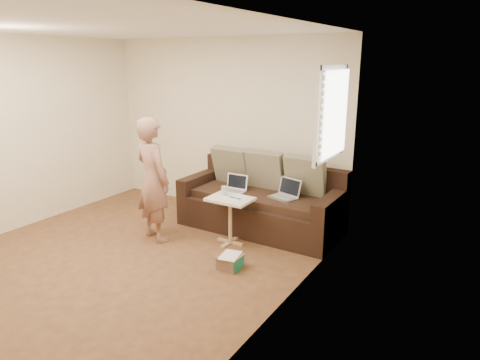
{
  "coord_description": "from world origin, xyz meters",
  "views": [
    {
      "loc": [
        3.56,
        -3.1,
        2.28
      ],
      "look_at": [
        0.8,
        1.4,
        0.78
      ],
      "focal_mm": 31.86,
      "sensor_mm": 36.0,
      "label": 1
    }
  ],
  "objects_px": {
    "laptop_white": "(233,192)",
    "striped_box": "(230,262)",
    "sofa": "(260,199)",
    "person": "(153,180)",
    "laptop_silver": "(283,198)",
    "drinking_glass": "(224,191)",
    "side_table": "(230,221)"
  },
  "relations": [
    {
      "from": "laptop_white",
      "to": "drinking_glass",
      "type": "height_order",
      "value": "drinking_glass"
    },
    {
      "from": "sofa",
      "to": "side_table",
      "type": "height_order",
      "value": "sofa"
    },
    {
      "from": "sofa",
      "to": "person",
      "type": "height_order",
      "value": "person"
    },
    {
      "from": "laptop_silver",
      "to": "striped_box",
      "type": "xyz_separation_m",
      "value": [
        -0.08,
        -1.16,
        -0.44
      ]
    },
    {
      "from": "sofa",
      "to": "striped_box",
      "type": "distance_m",
      "value": 1.29
    },
    {
      "from": "laptop_silver",
      "to": "laptop_white",
      "type": "xyz_separation_m",
      "value": [
        -0.71,
        -0.11,
        0.0
      ]
    },
    {
      "from": "laptop_silver",
      "to": "side_table",
      "type": "height_order",
      "value": "laptop_silver"
    },
    {
      "from": "laptop_white",
      "to": "person",
      "type": "bearing_deg",
      "value": -130.33
    },
    {
      "from": "laptop_white",
      "to": "striped_box",
      "type": "bearing_deg",
      "value": -61.88
    },
    {
      "from": "laptop_white",
      "to": "striped_box",
      "type": "distance_m",
      "value": 1.3
    },
    {
      "from": "laptop_silver",
      "to": "sofa",
      "type": "bearing_deg",
      "value": -172.43
    },
    {
      "from": "sofa",
      "to": "person",
      "type": "relative_size",
      "value": 1.37
    },
    {
      "from": "laptop_silver",
      "to": "laptop_white",
      "type": "bearing_deg",
      "value": -155.88
    },
    {
      "from": "sofa",
      "to": "drinking_glass",
      "type": "height_order",
      "value": "sofa"
    },
    {
      "from": "sofa",
      "to": "laptop_silver",
      "type": "bearing_deg",
      "value": -8.01
    },
    {
      "from": "striped_box",
      "to": "laptop_white",
      "type": "bearing_deg",
      "value": 120.94
    },
    {
      "from": "drinking_glass",
      "to": "sofa",
      "type": "bearing_deg",
      "value": 69.51
    },
    {
      "from": "sofa",
      "to": "side_table",
      "type": "distance_m",
      "value": 0.64
    },
    {
      "from": "drinking_glass",
      "to": "striped_box",
      "type": "relative_size",
      "value": 0.47
    },
    {
      "from": "laptop_white",
      "to": "side_table",
      "type": "xyz_separation_m",
      "value": [
        0.26,
        -0.47,
        -0.22
      ]
    },
    {
      "from": "drinking_glass",
      "to": "striped_box",
      "type": "height_order",
      "value": "drinking_glass"
    },
    {
      "from": "laptop_white",
      "to": "person",
      "type": "relative_size",
      "value": 0.2
    },
    {
      "from": "person",
      "to": "drinking_glass",
      "type": "xyz_separation_m",
      "value": [
        0.79,
        0.44,
        -0.14
      ]
    },
    {
      "from": "person",
      "to": "striped_box",
      "type": "relative_size",
      "value": 6.34
    },
    {
      "from": "sofa",
      "to": "person",
      "type": "distance_m",
      "value": 1.48
    },
    {
      "from": "sofa",
      "to": "laptop_white",
      "type": "bearing_deg",
      "value": -155.81
    },
    {
      "from": "side_table",
      "to": "laptop_silver",
      "type": "bearing_deg",
      "value": 51.69
    },
    {
      "from": "sofa",
      "to": "laptop_silver",
      "type": "relative_size",
      "value": 6.24
    },
    {
      "from": "laptop_white",
      "to": "laptop_silver",
      "type": "bearing_deg",
      "value": 5.71
    },
    {
      "from": "sofa",
      "to": "striped_box",
      "type": "relative_size",
      "value": 8.66
    },
    {
      "from": "striped_box",
      "to": "laptop_silver",
      "type": "bearing_deg",
      "value": 86.09
    },
    {
      "from": "striped_box",
      "to": "side_table",
      "type": "bearing_deg",
      "value": 122.59
    }
  ]
}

